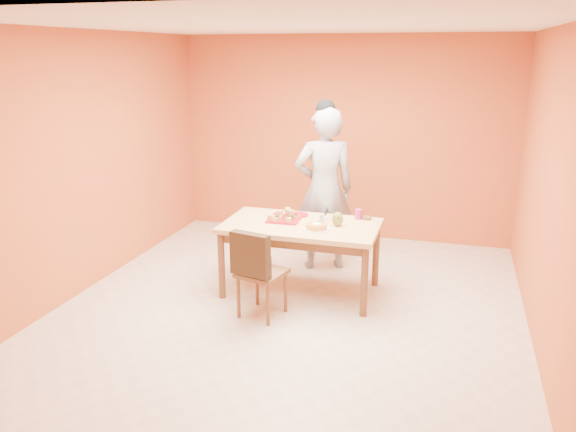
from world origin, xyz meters
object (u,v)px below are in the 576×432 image
(person, at_px, (324,190))
(checker_tin, at_px, (366,218))
(dining_table, at_px, (301,232))
(pastry_platter, at_px, (285,219))
(dining_chair, at_px, (261,271))
(sponge_cake, at_px, (316,226))
(red_dinner_plate, at_px, (298,215))
(magenta_glass, at_px, (358,214))
(egg_ornament, at_px, (338,219))

(person, relative_size, checker_tin, 19.19)
(dining_table, distance_m, pastry_platter, 0.24)
(person, relative_size, pastry_platter, 5.73)
(dining_chair, bearing_deg, sponge_cake, 64.14)
(red_dinner_plate, bearing_deg, pastry_platter, -113.65)
(sponge_cake, distance_m, magenta_glass, 0.60)
(person, bearing_deg, sponge_cake, 75.65)
(egg_ornament, bearing_deg, red_dinner_plate, 141.33)
(dining_chair, relative_size, checker_tin, 9.07)
(person, distance_m, egg_ornament, 0.81)
(person, height_order, sponge_cake, person)
(pastry_platter, xyz_separation_m, egg_ornament, (0.58, -0.04, 0.06))
(sponge_cake, relative_size, checker_tin, 2.13)
(pastry_platter, relative_size, magenta_glass, 3.13)
(dining_table, relative_size, checker_tin, 16.21)
(dining_table, height_order, red_dinner_plate, red_dinner_plate)
(pastry_platter, relative_size, red_dinner_plate, 1.52)
(person, relative_size, magenta_glass, 17.94)
(person, distance_m, pastry_platter, 0.77)
(pastry_platter, xyz_separation_m, magenta_glass, (0.74, 0.26, 0.04))
(sponge_cake, bearing_deg, magenta_glass, 55.42)
(egg_ornament, bearing_deg, dining_table, 173.34)
(person, xyz_separation_m, egg_ornament, (0.32, -0.74, -0.11))
(red_dinner_plate, relative_size, sponge_cake, 1.03)
(pastry_platter, xyz_separation_m, red_dinner_plate, (0.09, 0.21, -0.00))
(sponge_cake, height_order, egg_ornament, egg_ornament)
(dining_table, relative_size, pastry_platter, 4.84)
(pastry_platter, xyz_separation_m, sponge_cake, (0.40, -0.23, 0.03))
(dining_table, bearing_deg, dining_chair, -107.35)
(person, height_order, egg_ornament, person)
(pastry_platter, height_order, magenta_glass, magenta_glass)
(dining_chair, xyz_separation_m, egg_ornament, (0.59, 0.70, 0.37))
(red_dinner_plate, distance_m, egg_ornament, 0.55)
(egg_ornament, bearing_deg, magenta_glass, 50.83)
(dining_table, xyz_separation_m, checker_tin, (0.63, 0.35, 0.11))
(sponge_cake, distance_m, egg_ornament, 0.26)
(red_dinner_plate, bearing_deg, magenta_glass, 4.66)
(checker_tin, bearing_deg, pastry_platter, -161.34)
(pastry_platter, bearing_deg, checker_tin, 18.66)
(magenta_glass, bearing_deg, checker_tin, 9.51)
(pastry_platter, distance_m, egg_ornament, 0.58)
(pastry_platter, height_order, egg_ornament, egg_ornament)
(person, height_order, checker_tin, person)
(magenta_glass, bearing_deg, dining_table, -148.15)
(magenta_glass, bearing_deg, person, 137.63)
(dining_table, relative_size, sponge_cake, 7.60)
(dining_chair, xyz_separation_m, magenta_glass, (0.75, 1.00, 0.35))
(magenta_glass, bearing_deg, dining_chair, -126.77)
(pastry_platter, xyz_separation_m, checker_tin, (0.83, 0.28, 0.01))
(pastry_platter, bearing_deg, magenta_glass, 19.65)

